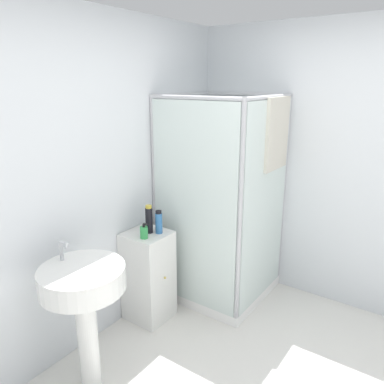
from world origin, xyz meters
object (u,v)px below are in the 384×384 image
(sink, at_px, (84,293))
(soap_dispenser, at_px, (144,232))
(shampoo_bottle_blue, at_px, (159,222))
(shampoo_bottle_tall_black, at_px, (149,219))

(sink, bearing_deg, soap_dispenser, 10.26)
(sink, relative_size, shampoo_bottle_blue, 5.16)
(soap_dispenser, height_order, shampoo_bottle_blue, shampoo_bottle_blue)
(sink, xyz_separation_m, soap_dispenser, (0.72, 0.13, 0.14))
(shampoo_bottle_blue, bearing_deg, shampoo_bottle_tall_black, 118.80)
(soap_dispenser, relative_size, shampoo_bottle_tall_black, 0.54)
(soap_dispenser, relative_size, shampoo_bottle_blue, 0.66)
(sink, relative_size, shampoo_bottle_tall_black, 4.25)
(sink, height_order, shampoo_bottle_blue, sink)
(sink, bearing_deg, shampoo_bottle_tall_black, 11.69)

